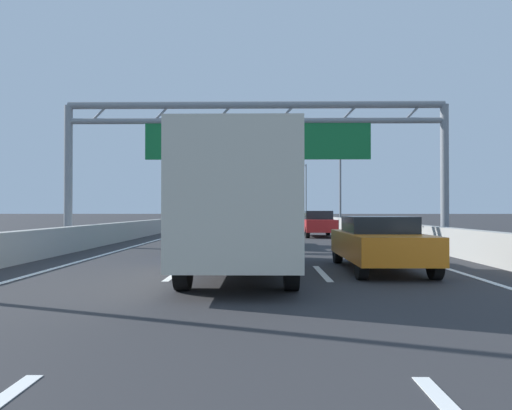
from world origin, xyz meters
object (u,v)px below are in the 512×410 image
at_px(sign_gantry, 256,136).
at_px(box_truck, 243,204).
at_px(streetlamp_right_far, 305,188).
at_px(yellow_car, 247,214).
at_px(red_car, 318,223).
at_px(streetlamp_right_mid, 338,170).
at_px(silver_car, 248,213).
at_px(streetlamp_left_far, 218,188).
at_px(streetlamp_left_mid, 182,170).
at_px(green_car, 260,228).
at_px(orange_car, 379,242).

height_order(sign_gantry, box_truck, sign_gantry).
relative_size(streetlamp_right_far, yellow_car, 2.09).
distance_m(sign_gantry, red_car, 9.48).
bearing_deg(box_truck, red_car, 77.53).
distance_m(streetlamp_right_mid, silver_car, 82.62).
bearing_deg(streetlamp_left_far, streetlamp_right_mid, -67.97).
bearing_deg(silver_car, streetlamp_left_far, -94.83).
relative_size(streetlamp_left_mid, streetlamp_right_far, 1.00).
height_order(yellow_car, red_car, red_car).
height_order(streetlamp_right_mid, silver_car, streetlamp_right_mid).
xyz_separation_m(silver_car, box_truck, (3.51, -116.18, 0.93)).
bearing_deg(sign_gantry, streetlamp_right_mid, 73.46).
height_order(green_car, box_truck, box_truck).
height_order(sign_gantry, orange_car, sign_gantry).
height_order(sign_gantry, streetlamp_left_far, streetlamp_left_far).
xyz_separation_m(red_car, green_car, (-3.43, -7.55, -0.03)).
bearing_deg(streetlamp_right_far, streetlamp_left_mid, -112.03).
distance_m(orange_car, yellow_car, 104.16).
height_order(streetlamp_left_mid, streetlamp_left_far, same).
height_order(sign_gantry, streetlamp_right_mid, streetlamp_right_mid).
distance_m(yellow_car, silver_car, 11.43).
distance_m(streetlamp_left_mid, streetlamp_right_far, 39.80).
relative_size(streetlamp_left_mid, box_truck, 1.14).
xyz_separation_m(orange_car, green_car, (-3.18, 8.79, 0.03)).
bearing_deg(sign_gantry, silver_car, 91.99).
bearing_deg(streetlamp_right_mid, silver_car, 97.77).
bearing_deg(streetlamp_left_far, streetlamp_left_mid, -90.00).
bearing_deg(red_car, sign_gantry, -114.88).
relative_size(streetlamp_left_far, yellow_car, 2.09).
height_order(orange_car, silver_car, silver_car).
bearing_deg(streetlamp_right_mid, streetlamp_right_far, 90.00).
bearing_deg(silver_car, green_car, -87.92).
xyz_separation_m(orange_car, red_car, (0.26, 16.35, 0.06)).
xyz_separation_m(streetlamp_right_mid, yellow_car, (-11.04, 70.30, -4.65)).
xyz_separation_m(streetlamp_right_mid, green_car, (-7.27, -24.84, -4.64)).
height_order(sign_gantry, yellow_car, sign_gantry).
distance_m(streetlamp_left_mid, orange_car, 35.64).
bearing_deg(streetlamp_right_far, yellow_car, 108.29).
relative_size(sign_gantry, yellow_car, 3.71).
bearing_deg(streetlamp_right_mid, yellow_car, 98.93).
distance_m(yellow_car, box_truck, 104.81).
xyz_separation_m(sign_gantry, streetlamp_right_far, (7.44, 61.96, 0.56)).
distance_m(orange_car, box_truck, 3.76).
xyz_separation_m(streetlamp_left_mid, box_truck, (7.30, -34.45, -3.69)).
distance_m(streetlamp_left_mid, yellow_car, 70.57).
height_order(sign_gantry, green_car, sign_gantry).
distance_m(streetlamp_right_far, green_car, 62.33).
height_order(streetlamp_left_far, silver_car, streetlamp_left_far).
bearing_deg(green_car, streetlamp_left_mid, 107.15).
bearing_deg(sign_gantry, green_car, 52.13).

